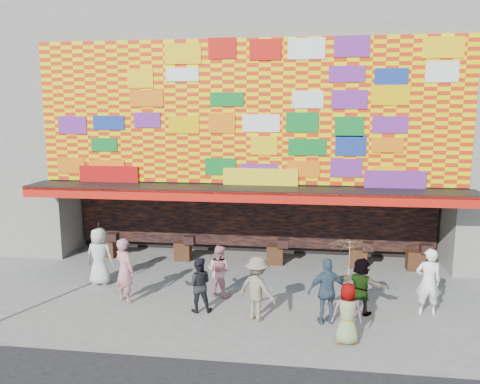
{
  "coord_description": "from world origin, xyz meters",
  "views": [
    {
      "loc": [
        1.96,
        -12.1,
        5.58
      ],
      "look_at": [
        0.04,
        2.0,
        3.13
      ],
      "focal_mm": 35.0,
      "sensor_mm": 36.0,
      "label": 1
    }
  ],
  "objects_px": {
    "ped_b": "(124,270)",
    "ped_g": "(347,314)",
    "ped_h": "(428,282)",
    "ped_e": "(327,291)",
    "ped_i": "(219,271)",
    "parasol": "(350,258)",
    "ped_d": "(257,289)",
    "ped_f": "(361,286)",
    "ped_a": "(99,256)",
    "ped_c": "(198,284)"
  },
  "relations": [
    {
      "from": "ped_g",
      "to": "ped_f",
      "type": "bearing_deg",
      "value": -108.37
    },
    {
      "from": "ped_g",
      "to": "ped_h",
      "type": "xyz_separation_m",
      "value": [
        2.36,
        1.99,
        0.19
      ]
    },
    {
      "from": "ped_e",
      "to": "ped_f",
      "type": "relative_size",
      "value": 1.12
    },
    {
      "from": "ped_c",
      "to": "ped_h",
      "type": "xyz_separation_m",
      "value": [
        6.34,
        0.66,
        0.16
      ]
    },
    {
      "from": "ped_b",
      "to": "ped_i",
      "type": "height_order",
      "value": "ped_b"
    },
    {
      "from": "ped_f",
      "to": "ped_g",
      "type": "relative_size",
      "value": 1.06
    },
    {
      "from": "ped_e",
      "to": "ped_h",
      "type": "bearing_deg",
      "value": -176.58
    },
    {
      "from": "ped_a",
      "to": "ped_d",
      "type": "relative_size",
      "value": 1.07
    },
    {
      "from": "ped_a",
      "to": "ped_g",
      "type": "bearing_deg",
      "value": 160.71
    },
    {
      "from": "ped_h",
      "to": "ped_i",
      "type": "height_order",
      "value": "ped_h"
    },
    {
      "from": "ped_b",
      "to": "ped_i",
      "type": "distance_m",
      "value": 2.81
    },
    {
      "from": "ped_d",
      "to": "ped_e",
      "type": "xyz_separation_m",
      "value": [
        1.86,
        0.04,
        0.02
      ]
    },
    {
      "from": "ped_a",
      "to": "ped_e",
      "type": "relative_size",
      "value": 1.05
    },
    {
      "from": "ped_i",
      "to": "ped_d",
      "type": "bearing_deg",
      "value": 149.52
    },
    {
      "from": "ped_c",
      "to": "ped_e",
      "type": "height_order",
      "value": "ped_e"
    },
    {
      "from": "ped_d",
      "to": "ped_e",
      "type": "height_order",
      "value": "ped_e"
    },
    {
      "from": "ped_i",
      "to": "ped_f",
      "type": "bearing_deg",
      "value": -171.32
    },
    {
      "from": "ped_d",
      "to": "parasol",
      "type": "height_order",
      "value": "parasol"
    },
    {
      "from": "ped_d",
      "to": "ped_i",
      "type": "xyz_separation_m",
      "value": [
        -1.33,
        1.53,
        -0.08
      ]
    },
    {
      "from": "ped_e",
      "to": "ped_h",
      "type": "relative_size",
      "value": 0.95
    },
    {
      "from": "ped_d",
      "to": "parasol",
      "type": "relative_size",
      "value": 0.94
    },
    {
      "from": "ped_d",
      "to": "parasol",
      "type": "bearing_deg",
      "value": -174.43
    },
    {
      "from": "ped_e",
      "to": "ped_i",
      "type": "xyz_separation_m",
      "value": [
        -3.19,
        1.49,
        -0.1
      ]
    },
    {
      "from": "ped_d",
      "to": "ped_h",
      "type": "bearing_deg",
      "value": -138.78
    },
    {
      "from": "ped_c",
      "to": "ped_h",
      "type": "height_order",
      "value": "ped_h"
    },
    {
      "from": "ped_g",
      "to": "parasol",
      "type": "distance_m",
      "value": 1.4
    },
    {
      "from": "ped_i",
      "to": "parasol",
      "type": "height_order",
      "value": "parasol"
    },
    {
      "from": "ped_c",
      "to": "parasol",
      "type": "xyz_separation_m",
      "value": [
        3.98,
        -1.33,
        1.37
      ]
    },
    {
      "from": "ped_g",
      "to": "parasol",
      "type": "height_order",
      "value": "parasol"
    },
    {
      "from": "ped_f",
      "to": "ped_g",
      "type": "distance_m",
      "value": 1.88
    },
    {
      "from": "ped_d",
      "to": "ped_i",
      "type": "relative_size",
      "value": 1.11
    },
    {
      "from": "ped_b",
      "to": "ped_h",
      "type": "bearing_deg",
      "value": -147.0
    },
    {
      "from": "ped_b",
      "to": "ped_g",
      "type": "distance_m",
      "value": 6.52
    },
    {
      "from": "ped_a",
      "to": "ped_e",
      "type": "distance_m",
      "value": 7.47
    },
    {
      "from": "ped_e",
      "to": "parasol",
      "type": "height_order",
      "value": "parasol"
    },
    {
      "from": "ped_g",
      "to": "parasol",
      "type": "bearing_deg",
      "value": 180.0
    },
    {
      "from": "ped_e",
      "to": "ped_a",
      "type": "bearing_deg",
      "value": -30.35
    },
    {
      "from": "ped_b",
      "to": "parasol",
      "type": "relative_size",
      "value": 1.04
    },
    {
      "from": "ped_g",
      "to": "parasol",
      "type": "xyz_separation_m",
      "value": [
        0.0,
        0.0,
        1.4
      ]
    },
    {
      "from": "ped_a",
      "to": "ped_g",
      "type": "distance_m",
      "value": 8.21
    },
    {
      "from": "ped_b",
      "to": "ped_e",
      "type": "height_order",
      "value": "ped_b"
    },
    {
      "from": "ped_b",
      "to": "parasol",
      "type": "xyz_separation_m",
      "value": [
        6.29,
        -1.7,
        1.19
      ]
    },
    {
      "from": "ped_a",
      "to": "ped_f",
      "type": "xyz_separation_m",
      "value": [
        8.18,
        -1.18,
        -0.14
      ]
    },
    {
      "from": "ped_d",
      "to": "ped_e",
      "type": "relative_size",
      "value": 0.98
    },
    {
      "from": "ped_d",
      "to": "ped_g",
      "type": "distance_m",
      "value": 2.51
    },
    {
      "from": "ped_g",
      "to": "ped_i",
      "type": "relative_size",
      "value": 0.95
    },
    {
      "from": "ped_i",
      "to": "parasol",
      "type": "bearing_deg",
      "value": 163.63
    },
    {
      "from": "ped_f",
      "to": "ped_c",
      "type": "bearing_deg",
      "value": 33.33
    },
    {
      "from": "parasol",
      "to": "ped_b",
      "type": "bearing_deg",
      "value": 164.89
    },
    {
      "from": "ped_e",
      "to": "ped_g",
      "type": "height_order",
      "value": "ped_e"
    }
  ]
}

